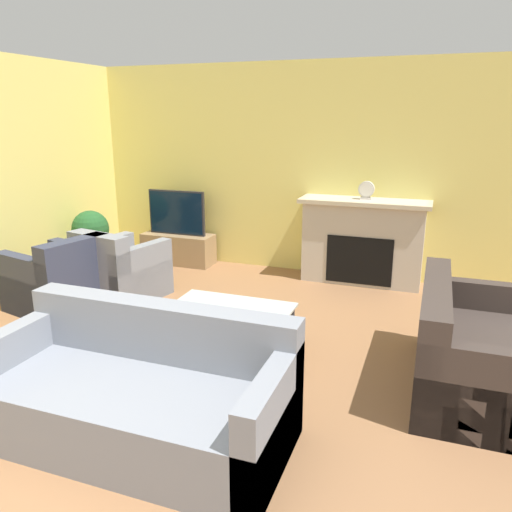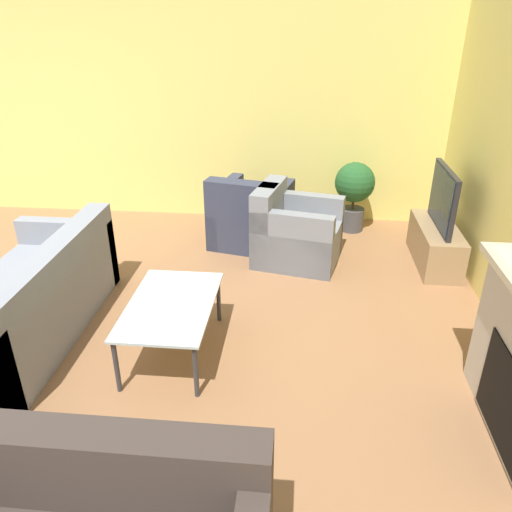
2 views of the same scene
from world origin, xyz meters
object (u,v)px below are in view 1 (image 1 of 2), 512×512
at_px(tv, 177,213).
at_px(potted_plant, 91,235).
at_px(couch_sectional, 139,396).
at_px(mantel_clock, 366,190).
at_px(armchair_by_window, 58,283).
at_px(coffee_table, 230,313).
at_px(armchair_accent, 121,273).
at_px(couch_loveseat, 471,354).

xyz_separation_m(tv, potted_plant, (-0.84, -0.81, -0.21)).
relative_size(couch_sectional, mantel_clock, 8.95).
height_order(armchair_by_window, coffee_table, armchair_by_window).
bearing_deg(mantel_clock, tv, -178.81).
relative_size(tv, mantel_clock, 3.78).
relative_size(armchair_accent, potted_plant, 1.17).
bearing_deg(potted_plant, couch_sectional, -48.17).
relative_size(tv, armchair_by_window, 0.80).
bearing_deg(tv, potted_plant, -136.10).
relative_size(couch_loveseat, armchair_by_window, 1.45).
height_order(couch_sectional, armchair_accent, same).
distance_m(tv, coffee_table, 3.01).
bearing_deg(couch_sectional, armchair_by_window, 141.61).
bearing_deg(coffee_table, potted_plant, 149.08).
relative_size(couch_loveseat, mantel_clock, 6.83).
bearing_deg(mantel_clock, armchair_accent, -148.28).
bearing_deg(armchair_accent, mantel_clock, -136.13).
height_order(armchair_by_window, potted_plant, potted_plant).
distance_m(coffee_table, potted_plant, 3.08).
bearing_deg(mantel_clock, armchair_by_window, -144.94).
distance_m(tv, armchair_accent, 1.56).
xyz_separation_m(armchair_accent, mantel_clock, (2.50, 1.55, 0.87)).
bearing_deg(coffee_table, couch_loveseat, 3.69).
bearing_deg(potted_plant, armchair_accent, -36.89).
xyz_separation_m(couch_loveseat, mantel_clock, (-1.16, 2.32, 0.88)).
distance_m(armchair_by_window, armchair_accent, 0.67).
height_order(couch_sectional, potted_plant, potted_plant).
distance_m(couch_loveseat, armchair_accent, 3.75).
distance_m(couch_sectional, armchair_accent, 2.68).
distance_m(armchair_accent, mantel_clock, 3.07).
distance_m(couch_loveseat, armchair_by_window, 4.11).
distance_m(tv, potted_plant, 1.18).
height_order(tv, coffee_table, tv).
relative_size(couch_sectional, couch_loveseat, 1.31).
distance_m(couch_sectional, coffee_table, 1.25).
bearing_deg(couch_loveseat, armchair_accent, 78.13).
bearing_deg(couch_sectional, potted_plant, 131.83).
distance_m(armchair_by_window, coffee_table, 2.20).
bearing_deg(mantel_clock, couch_sectional, -103.59).
xyz_separation_m(couch_loveseat, potted_plant, (-4.58, 1.46, 0.23)).
relative_size(armchair_by_window, armchair_accent, 1.06).
bearing_deg(potted_plant, armchair_by_window, -68.22).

